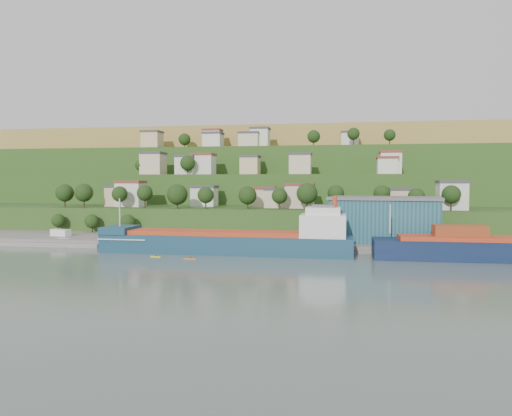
% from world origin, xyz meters
% --- Properties ---
extents(ground, '(500.00, 500.00, 0.00)m').
position_xyz_m(ground, '(0.00, 0.00, 0.00)').
color(ground, '#495854').
rests_on(ground, ground).
extents(quay, '(220.00, 26.00, 4.00)m').
position_xyz_m(quay, '(20.00, 28.00, 0.00)').
color(quay, slate).
rests_on(quay, ground).
extents(pebble_beach, '(40.00, 18.00, 2.40)m').
position_xyz_m(pebble_beach, '(-55.00, 22.00, 0.00)').
color(pebble_beach, slate).
rests_on(pebble_beach, ground).
extents(hillside, '(360.00, 210.33, 96.00)m').
position_xyz_m(hillside, '(-0.02, 168.70, 0.08)').
color(hillside, '#284719').
rests_on(hillside, ground).
extents(cargo_ship_near, '(67.77, 11.38, 17.40)m').
position_xyz_m(cargo_ship_near, '(5.46, 10.40, 2.78)').
color(cargo_ship_near, '#153B4F').
rests_on(cargo_ship_near, ground).
extents(warehouse, '(33.15, 22.76, 12.80)m').
position_xyz_m(warehouse, '(46.21, 28.24, 8.43)').
color(warehouse, '#1B4453').
rests_on(warehouse, quay).
extents(caravan, '(6.78, 4.14, 2.95)m').
position_xyz_m(caravan, '(-53.33, 24.52, 2.67)').
color(caravan, white).
rests_on(caravan, pebble_beach).
extents(dinghy, '(4.39, 2.34, 0.83)m').
position_xyz_m(dinghy, '(-48.94, 18.61, 1.62)').
color(dinghy, silver).
rests_on(dinghy, pebble_beach).
extents(kayak_orange, '(3.08, 0.68, 0.77)m').
position_xyz_m(kayak_orange, '(-2.88, -1.27, 0.23)').
color(kayak_orange, '#D66013').
rests_on(kayak_orange, ground).
extents(kayak_yellow, '(2.91, 1.13, 0.72)m').
position_xyz_m(kayak_yellow, '(-12.47, 0.41, 0.21)').
color(kayak_yellow, yellow).
rests_on(kayak_yellow, ground).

